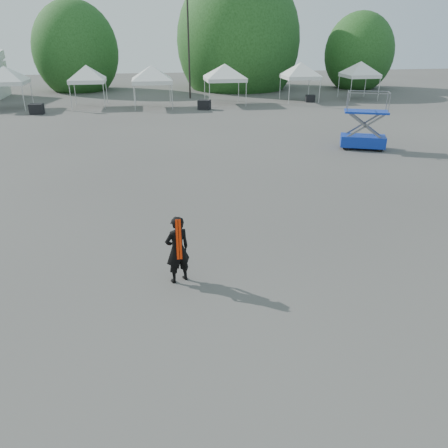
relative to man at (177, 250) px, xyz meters
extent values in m
plane|color=#474442|center=(0.58, 0.90, -0.90)|extent=(120.00, 120.00, 0.00)
cylinder|color=black|center=(3.58, 32.90, 3.85)|extent=(0.16, 0.16, 9.50)
cylinder|color=#382314|center=(-7.42, 40.90, 0.24)|extent=(0.36, 0.36, 2.27)
ellipsoid|color=#1B4115|center=(-7.42, 40.90, 3.04)|extent=(4.16, 4.16, 4.78)
cylinder|color=#382314|center=(9.58, 39.90, 0.50)|extent=(0.36, 0.36, 2.80)
ellipsoid|color=#1B4115|center=(9.58, 39.90, 3.95)|extent=(5.12, 5.12, 5.89)
cylinder|color=#382314|center=(22.58, 37.90, 0.15)|extent=(0.36, 0.36, 2.10)
ellipsoid|color=#1B4115|center=(22.58, 37.90, 2.74)|extent=(3.84, 3.84, 4.42)
cylinder|color=silver|center=(-10.11, 27.96, 0.10)|extent=(0.06, 0.06, 2.00)
cylinder|color=silver|center=(-10.11, 30.86, 0.10)|extent=(0.06, 0.06, 2.00)
cube|color=white|center=(-11.55, 29.41, 1.18)|extent=(3.10, 3.10, 0.30)
pyramid|color=white|center=(-11.55, 29.41, 2.43)|extent=(4.38, 4.38, 1.10)
cylinder|color=silver|center=(-6.57, 28.17, 0.10)|extent=(0.06, 0.06, 2.00)
cylinder|color=silver|center=(-3.92, 28.17, 0.10)|extent=(0.06, 0.06, 2.00)
cylinder|color=silver|center=(-6.57, 30.82, 0.10)|extent=(0.06, 0.06, 2.00)
cylinder|color=silver|center=(-3.92, 30.82, 0.10)|extent=(0.06, 0.06, 2.00)
cube|color=white|center=(-5.24, 29.50, 1.18)|extent=(2.85, 2.85, 0.30)
pyramid|color=white|center=(-5.24, 29.50, 2.43)|extent=(4.03, 4.03, 1.10)
cylinder|color=silver|center=(-1.47, 26.71, 0.10)|extent=(0.06, 0.06, 2.00)
cylinder|color=silver|center=(1.52, 26.71, 0.10)|extent=(0.06, 0.06, 2.00)
cylinder|color=silver|center=(-1.47, 29.70, 0.10)|extent=(0.06, 0.06, 2.00)
cylinder|color=silver|center=(1.52, 29.70, 0.10)|extent=(0.06, 0.06, 2.00)
cube|color=white|center=(0.03, 28.21, 1.18)|extent=(3.19, 3.19, 0.30)
pyramid|color=white|center=(0.03, 28.21, 2.43)|extent=(4.51, 4.51, 1.10)
cylinder|color=silver|center=(4.66, 27.38, 0.10)|extent=(0.06, 0.06, 2.00)
cylinder|color=silver|center=(7.77, 27.38, 0.10)|extent=(0.06, 0.06, 2.00)
cylinder|color=silver|center=(4.66, 30.49, 0.10)|extent=(0.06, 0.06, 2.00)
cylinder|color=silver|center=(7.77, 30.49, 0.10)|extent=(0.06, 0.06, 2.00)
cube|color=white|center=(6.22, 28.94, 1.18)|extent=(3.31, 3.31, 0.30)
pyramid|color=white|center=(6.22, 28.94, 2.43)|extent=(4.68, 4.68, 1.10)
cylinder|color=silver|center=(11.78, 28.13, 0.10)|extent=(0.06, 0.06, 2.00)
cylinder|color=silver|center=(14.57, 28.13, 0.10)|extent=(0.06, 0.06, 2.00)
cylinder|color=silver|center=(11.78, 30.93, 0.10)|extent=(0.06, 0.06, 2.00)
cylinder|color=silver|center=(14.57, 30.93, 0.10)|extent=(0.06, 0.06, 2.00)
cube|color=white|center=(13.17, 29.53, 1.18)|extent=(3.00, 3.00, 0.30)
pyramid|color=white|center=(13.17, 29.53, 2.43)|extent=(4.24, 4.24, 1.10)
cylinder|color=silver|center=(17.68, 28.53, 0.10)|extent=(0.06, 0.06, 2.00)
cylinder|color=silver|center=(20.40, 28.53, 0.10)|extent=(0.06, 0.06, 2.00)
cylinder|color=silver|center=(17.68, 31.26, 0.10)|extent=(0.06, 0.06, 2.00)
cylinder|color=silver|center=(20.40, 31.26, 0.10)|extent=(0.06, 0.06, 2.00)
cube|color=white|center=(19.04, 29.89, 1.18)|extent=(2.92, 2.92, 0.30)
pyramid|color=white|center=(19.04, 29.89, 2.43)|extent=(4.14, 4.14, 1.10)
imported|color=black|center=(0.00, 0.00, 0.00)|extent=(0.77, 0.65, 1.79)
cube|color=#EF2B04|center=(0.00, -0.18, 0.35)|extent=(0.14, 0.02, 1.07)
cube|color=#0B2D97|center=(10.86, 12.03, -0.46)|extent=(2.59, 1.94, 0.58)
cube|color=#0B2D97|center=(10.86, 12.03, 1.09)|extent=(2.48, 1.86, 0.10)
cylinder|color=black|center=(9.87, 11.90, -0.72)|extent=(0.38, 0.26, 0.35)
cylinder|color=black|center=(11.49, 11.25, -0.72)|extent=(0.38, 0.26, 0.35)
cylinder|color=black|center=(10.23, 12.80, -0.72)|extent=(0.38, 0.26, 0.35)
cylinder|color=black|center=(11.85, 12.15, -0.72)|extent=(0.38, 0.26, 0.35)
cube|color=black|center=(-8.89, 26.37, -0.51)|extent=(1.02, 0.80, 0.77)
cube|color=black|center=(4.08, 26.32, -0.52)|extent=(1.17, 1.05, 0.75)
cube|color=black|center=(13.99, 28.75, -0.59)|extent=(0.89, 0.75, 0.61)
camera|label=1|loc=(-0.49, -9.73, 5.00)|focal=35.00mm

